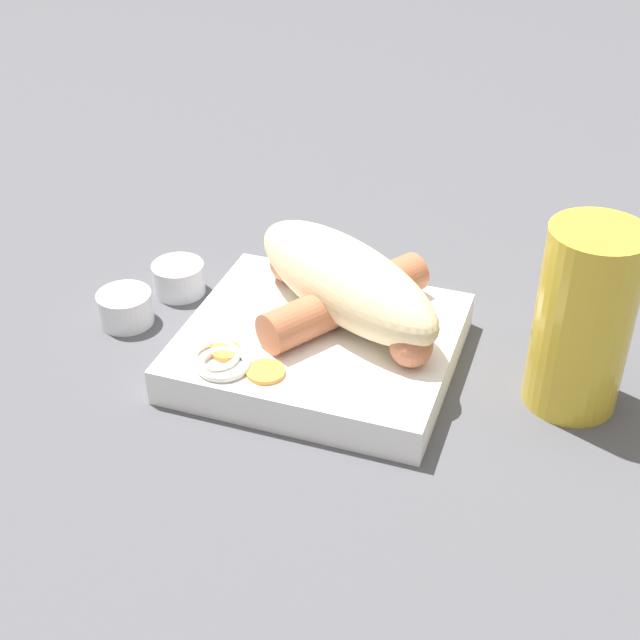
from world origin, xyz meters
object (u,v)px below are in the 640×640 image
Objects in this scene: drink_glass at (583,320)px; condiment_cup_far at (127,308)px; sausage at (346,301)px; bread_roll at (345,280)px; condiment_cup_near at (179,280)px; food_tray at (320,346)px.

condiment_cup_far is at bearing -177.61° from drink_glass.
bread_roll is at bearing 112.49° from sausage.
bread_roll is 4.45× the size of condiment_cup_near.
sausage is at bearing -11.86° from condiment_cup_near.
condiment_cup_near is 0.32× the size of drink_glass.
bread_roll is 0.18m from drink_glass.
bread_roll is 1.28× the size of sausage.
condiment_cup_near is at bearing 69.30° from condiment_cup_far.
sausage is at bearing 6.25° from condiment_cup_far.
sausage is 0.18m from drink_glass.
condiment_cup_far is at bearing -110.70° from condiment_cup_near.
sausage is 0.19m from condiment_cup_far.
condiment_cup_far is (-0.17, 0.00, -0.00)m from food_tray.
bread_roll is 4.45× the size of condiment_cup_far.
sausage is at bearing 59.61° from food_tray.
food_tray is 0.20m from drink_glass.
food_tray reaches higher than condiment_cup_far.
food_tray is 1.45× the size of drink_glass.
food_tray is at bearing -109.93° from bread_roll.
sausage is 1.11× the size of drink_glass.
sausage reaches higher than condiment_cup_far.
drink_glass is at bearing 2.39° from condiment_cup_far.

